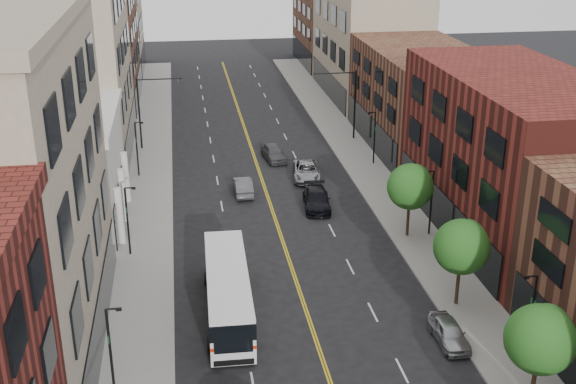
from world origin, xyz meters
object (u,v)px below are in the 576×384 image
city_bus (228,289)px  car_parked_far (449,332)px  car_lane_behind (243,186)px  car_lane_a (317,199)px  car_lane_c (273,153)px  car_lane_b (307,171)px

city_bus → car_parked_far: bearing=-20.9°
city_bus → car_lane_behind: 19.53m
city_bus → car_lane_a: city_bus is taller
city_bus → car_lane_c: 28.39m
city_bus → car_lane_b: size_ratio=2.19×
car_lane_a → car_lane_c: 12.44m
car_lane_a → car_lane_b: size_ratio=0.98×
city_bus → car_parked_far: 13.14m
car_lane_b → car_parked_far: bearing=-75.7°
car_lane_behind → car_lane_b: car_lane_b is taller
car_lane_a → car_lane_b: bearing=92.6°
car_lane_b → car_lane_c: bearing=120.2°
car_lane_c → car_lane_behind: bearing=-121.9°
car_lane_behind → city_bus: bearing=82.1°
car_lane_behind → car_lane_a: 6.90m
city_bus → car_lane_c: city_bus is taller
car_lane_b → car_lane_c: (-2.30, 5.45, 0.03)m
car_lane_b → car_lane_c: 5.91m
car_parked_far → car_lane_behind: size_ratio=0.91×
city_bus → car_lane_behind: (2.74, 19.31, -1.00)m
car_parked_far → car_lane_a: (-3.74, 20.30, 0.08)m
car_parked_far → car_lane_b: size_ratio=0.74×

